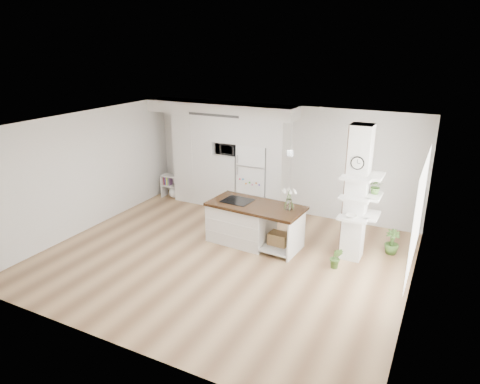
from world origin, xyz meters
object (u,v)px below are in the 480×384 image
at_px(bookshelf, 173,188).
at_px(kitchen_island, 246,222).
at_px(floor_plant_a, 336,258).
at_px(refrigerator, 255,178).

bearing_deg(bookshelf, kitchen_island, -31.07).
height_order(kitchen_island, floor_plant_a, kitchen_island).
bearing_deg(refrigerator, bookshelf, -175.75).
distance_m(refrigerator, bookshelf, 2.53).
bearing_deg(floor_plant_a, kitchen_island, 172.18).
height_order(refrigerator, bookshelf, refrigerator).
xyz_separation_m(refrigerator, bookshelf, (-2.45, -0.18, -0.59)).
bearing_deg(kitchen_island, floor_plant_a, -3.98).
distance_m(refrigerator, floor_plant_a, 3.45).
relative_size(kitchen_island, bookshelf, 3.21).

